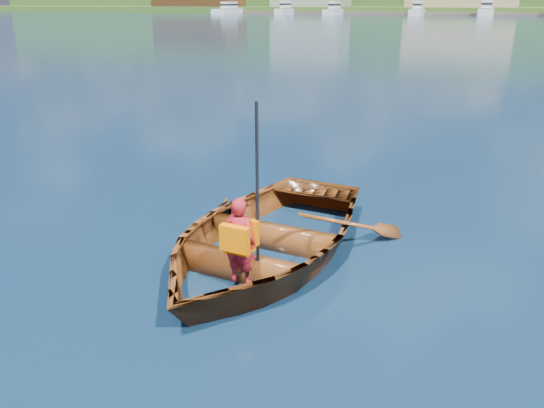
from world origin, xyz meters
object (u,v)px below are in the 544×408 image
at_px(child_paddler, 240,239).
at_px(dock, 521,15).
at_px(marina_yachts, 512,11).
at_px(rowboat, 264,236).

distance_m(child_paddler, dock, 149.82).
xyz_separation_m(dock, marina_yachts, (-2.21, -4.66, 0.97)).
bearing_deg(marina_yachts, dock, 64.59).
height_order(rowboat, marina_yachts, marina_yachts).
xyz_separation_m(child_paddler, marina_yachts, (7.82, 144.82, 0.73)).
xyz_separation_m(child_paddler, dock, (10.04, 149.48, -0.24)).
bearing_deg(dock, marina_yachts, -115.41).
distance_m(child_paddler, marina_yachts, 145.03).
distance_m(dock, marina_yachts, 5.25).
relative_size(child_paddler, marina_yachts, 0.01).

